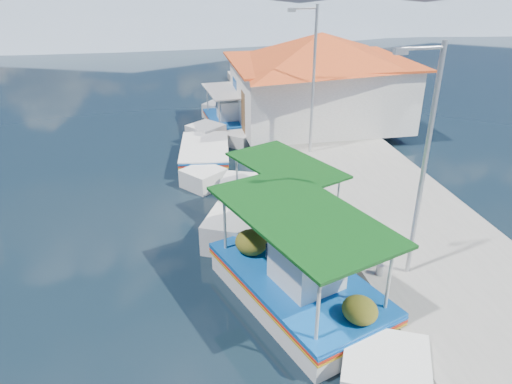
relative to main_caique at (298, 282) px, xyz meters
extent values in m
plane|color=black|center=(-1.57, -2.02, -0.56)|extent=(160.00, 160.00, 0.00)
cube|color=gray|center=(4.33, 3.98, -0.31)|extent=(5.00, 44.00, 0.50)
cylinder|color=#A5A8AD|center=(2.23, -0.02, 0.09)|extent=(0.20, 0.20, 0.30)
cylinder|color=#A5A8AD|center=(2.23, 5.98, 0.09)|extent=(0.20, 0.20, 0.30)
cylinder|color=#A5A8AD|center=(2.23, 11.98, 0.09)|extent=(0.20, 0.20, 0.30)
cube|color=silver|center=(-0.03, -0.08, -0.31)|extent=(3.99, 5.45, 1.07)
cube|color=silver|center=(1.06, 2.97, -0.18)|extent=(2.38, 2.38, 1.19)
cube|color=#0C4DA0|center=(-0.03, -0.08, 0.18)|extent=(4.11, 5.62, 0.07)
cube|color=red|center=(-0.03, -0.08, 0.09)|extent=(4.11, 5.62, 0.06)
cube|color=gold|center=(-0.03, -0.08, 0.01)|extent=(4.11, 5.62, 0.05)
cube|color=#0C4DA0|center=(-0.03, -0.08, 0.26)|extent=(4.12, 5.58, 0.06)
cube|color=brown|center=(-0.03, -0.08, 0.23)|extent=(3.77, 5.29, 0.06)
cube|color=silver|center=(-0.15, -0.40, 0.85)|extent=(1.78, 1.84, 1.24)
cube|color=silver|center=(-0.15, -0.40, 1.49)|extent=(1.94, 1.99, 0.07)
cylinder|color=beige|center=(-0.27, 2.19, 1.13)|extent=(0.08, 0.08, 1.81)
cylinder|color=beige|center=(1.60, 1.52, 1.13)|extent=(0.08, 0.08, 1.81)
cylinder|color=beige|center=(-1.66, -1.69, 1.13)|extent=(0.08, 0.08, 1.81)
cylinder|color=beige|center=(0.21, -2.36, 1.13)|extent=(0.08, 0.08, 1.81)
cube|color=#0C3D11|center=(-0.03, -0.08, 2.03)|extent=(4.11, 5.49, 0.08)
ellipsoid|color=#444713|center=(0.08, 1.56, 0.55)|extent=(0.86, 0.94, 0.64)
ellipsoid|color=#444713|center=(1.01, 1.82, 0.50)|extent=(0.72, 0.79, 0.54)
ellipsoid|color=#444713|center=(-0.51, -2.07, 0.52)|extent=(0.77, 0.84, 0.58)
sphere|color=#FF3208|center=(1.26, 0.17, 1.07)|extent=(0.45, 0.45, 0.45)
cube|color=silver|center=(0.54, 3.59, -0.34)|extent=(3.33, 4.22, 0.95)
cube|color=silver|center=(1.55, 5.89, -0.22)|extent=(1.87, 1.87, 1.05)
cube|color=silver|center=(-0.43, 1.37, -0.34)|extent=(1.82, 1.82, 0.90)
cube|color=#0C4DA0|center=(0.54, 3.59, 0.10)|extent=(3.43, 4.35, 0.06)
cube|color=red|center=(0.54, 3.59, 0.02)|extent=(3.43, 4.35, 0.05)
cube|color=gold|center=(0.54, 3.59, -0.05)|extent=(3.43, 4.35, 0.04)
cube|color=#1A519F|center=(0.54, 3.59, 0.17)|extent=(3.44, 4.32, 0.05)
cube|color=brown|center=(0.54, 3.59, 0.14)|extent=(3.16, 4.09, 0.05)
cylinder|color=beige|center=(0.43, 5.35, 0.94)|extent=(0.07, 0.07, 1.61)
cylinder|color=beige|center=(1.90, 4.71, 0.94)|extent=(0.07, 0.07, 1.61)
cylinder|color=beige|center=(-0.82, 2.48, 0.94)|extent=(0.07, 0.07, 1.61)
cylinder|color=beige|center=(0.65, 1.83, 0.94)|extent=(0.07, 0.07, 1.61)
cube|color=#0C3D11|center=(0.54, 3.59, 1.74)|extent=(3.43, 4.26, 0.07)
cube|color=silver|center=(-1.44, 9.78, -0.33)|extent=(2.37, 3.88, 1.02)
cube|color=silver|center=(-1.74, 12.22, -0.20)|extent=(1.96, 1.96, 1.13)
cube|color=silver|center=(-1.15, 7.42, -0.33)|extent=(1.91, 1.91, 0.97)
cube|color=#0C4DA0|center=(-1.44, 9.78, 0.15)|extent=(2.44, 4.00, 0.06)
cube|color=red|center=(-1.44, 9.78, 0.06)|extent=(2.44, 4.00, 0.05)
cube|color=gold|center=(-1.44, 9.78, -0.01)|extent=(2.44, 4.00, 0.04)
cube|color=silver|center=(-1.44, 9.78, 0.22)|extent=(2.46, 3.97, 0.05)
cube|color=brown|center=(-1.44, 9.78, 0.19)|extent=(2.21, 3.79, 0.05)
cube|color=silver|center=(0.18, 14.16, -0.37)|extent=(2.16, 3.71, 0.84)
cube|color=silver|center=(0.39, 16.52, -0.26)|extent=(1.88, 1.88, 0.93)
cube|color=silver|center=(-0.02, 11.86, -0.37)|extent=(1.83, 1.83, 0.80)
cube|color=#0C4DA0|center=(0.18, 14.16, 0.02)|extent=(2.22, 3.82, 0.05)
cube|color=red|center=(0.18, 14.16, -0.05)|extent=(2.22, 3.82, 0.04)
cube|color=gold|center=(0.18, 14.16, -0.11)|extent=(2.22, 3.82, 0.04)
cube|color=#0C4DA0|center=(0.18, 14.16, 0.08)|extent=(2.24, 3.78, 0.04)
cube|color=brown|center=(0.18, 14.16, 0.06)|extent=(2.00, 3.62, 0.04)
cube|color=silver|center=(0.16, 13.89, 0.54)|extent=(1.12, 1.23, 0.97)
cube|color=silver|center=(0.16, 13.89, 1.05)|extent=(1.22, 1.33, 0.05)
cylinder|color=beige|center=(-0.43, 15.71, 0.76)|extent=(0.06, 0.06, 1.41)
cylinder|color=beige|center=(1.05, 15.58, 0.76)|extent=(0.06, 0.06, 1.41)
cylinder|color=beige|center=(-0.69, 12.73, 0.76)|extent=(0.06, 0.06, 1.41)
cylinder|color=beige|center=(0.79, 12.60, 0.76)|extent=(0.06, 0.06, 1.41)
cube|color=silver|center=(0.18, 14.16, 1.47)|extent=(2.25, 3.72, 0.06)
cube|color=white|center=(4.63, 12.98, 1.44)|extent=(8.00, 6.00, 3.00)
cube|color=#CB4F1C|center=(4.63, 12.98, 2.99)|extent=(8.64, 6.48, 0.10)
pyramid|color=#CB4F1C|center=(4.63, 12.98, 3.64)|extent=(10.49, 10.49, 1.40)
cube|color=brown|center=(0.65, 11.98, 0.94)|extent=(0.06, 1.00, 2.00)
cube|color=#0C4DA0|center=(0.65, 14.48, 1.54)|extent=(0.06, 1.20, 0.90)
cylinder|color=#A5A8AD|center=(3.03, -0.02, 2.94)|extent=(0.12, 0.12, 6.00)
cylinder|color=#A5A8AD|center=(2.53, -0.02, 5.79)|extent=(1.00, 0.08, 0.08)
cube|color=#A5A8AD|center=(2.03, -0.02, 5.74)|extent=(0.30, 0.14, 0.14)
cylinder|color=#A5A8AD|center=(3.03, 8.98, 2.94)|extent=(0.12, 0.12, 6.00)
cylinder|color=#A5A8AD|center=(2.53, 8.98, 5.79)|extent=(1.00, 0.08, 0.08)
cube|color=#A5A8AD|center=(2.03, 8.98, 5.74)|extent=(0.30, 0.14, 0.14)
cone|color=slate|center=(-6.57, 53.98, 1.89)|extent=(96.00, 96.00, 5.50)
cone|color=slate|center=(23.43, 53.98, 1.04)|extent=(76.80, 76.80, 3.80)
camera|label=1|loc=(-3.01, -9.76, 7.54)|focal=33.88mm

